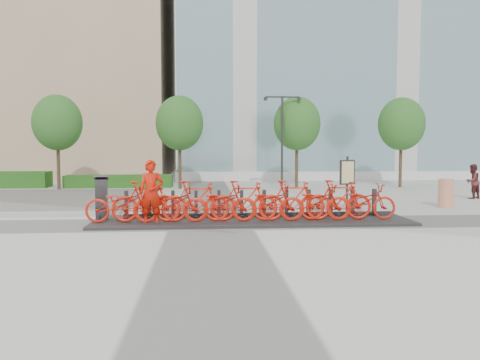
{
  "coord_description": "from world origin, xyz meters",
  "views": [
    {
      "loc": [
        -0.19,
        -13.84,
        2.28
      ],
      "look_at": [
        1.0,
        1.5,
        1.2
      ],
      "focal_mm": 35.0,
      "sensor_mm": 36.0,
      "label": 1
    }
  ],
  "objects": [
    {
      "name": "glass_building",
      "position": [
        14.0,
        26.0,
        12.0
      ],
      "size": [
        32.0,
        16.0,
        24.0
      ],
      "primitive_type": "cube",
      "color": "#6989A2",
      "rests_on": "ground"
    },
    {
      "name": "tree_3",
      "position": [
        11.0,
        12.0,
        3.59
      ],
      "size": [
        2.6,
        2.6,
        5.1
      ],
      "color": "brown",
      "rests_on": "ground"
    },
    {
      "name": "construction_barrel",
      "position": [
        8.97,
        3.14,
        0.54
      ],
      "size": [
        0.57,
        0.57,
        1.08
      ],
      "primitive_type": "cylinder",
      "rotation": [
        0.0,
        0.0,
        -0.02
      ],
      "color": "#D94600",
      "rests_on": "ground"
    },
    {
      "name": "bike_0",
      "position": [
        -2.6,
        -0.05,
        0.63
      ],
      "size": [
        2.08,
        0.73,
        1.09
      ],
      "primitive_type": "imported",
      "rotation": [
        0.0,
        0.0,
        1.57
      ],
      "color": "red",
      "rests_on": "dock_pad"
    },
    {
      "name": "tree_2",
      "position": [
        5.0,
        12.0,
        3.59
      ],
      "size": [
        2.6,
        2.6,
        5.1
      ],
      "color": "brown",
      "rests_on": "ground"
    },
    {
      "name": "bike_6",
      "position": [
        1.72,
        -0.05,
        0.63
      ],
      "size": [
        2.08,
        0.73,
        1.09
      ],
      "primitive_type": "imported",
      "rotation": [
        0.0,
        0.0,
        1.57
      ],
      "color": "red",
      "rests_on": "dock_pad"
    },
    {
      "name": "bike_2",
      "position": [
        -1.16,
        -0.05,
        0.63
      ],
      "size": [
        2.08,
        0.73,
        1.09
      ],
      "primitive_type": "imported",
      "rotation": [
        0.0,
        0.0,
        1.57
      ],
      "color": "red",
      "rests_on": "dock_pad"
    },
    {
      "name": "pedestrian",
      "position": [
        11.7,
        5.98,
        0.77
      ],
      "size": [
        0.91,
        0.83,
        1.53
      ],
      "primitive_type": "imported",
      "rotation": [
        0.0,
        0.0,
        3.55
      ],
      "color": "#552224",
      "rests_on": "ground"
    },
    {
      "name": "streetlamp",
      "position": [
        4.0,
        11.0,
        3.13
      ],
      "size": [
        2.0,
        0.2,
        5.0
      ],
      "color": "#242424",
      "rests_on": "ground"
    },
    {
      "name": "bike_7",
      "position": [
        2.44,
        -0.05,
        0.69
      ],
      "size": [
        2.02,
        0.57,
        1.21
      ],
      "primitive_type": "imported",
      "rotation": [
        0.0,
        0.0,
        1.57
      ],
      "color": "red",
      "rests_on": "dock_pad"
    },
    {
      "name": "bike_10",
      "position": [
        4.6,
        -0.05,
        0.63
      ],
      "size": [
        2.08,
        0.73,
        1.09
      ],
      "primitive_type": "imported",
      "rotation": [
        0.0,
        0.0,
        1.57
      ],
      "color": "red",
      "rests_on": "dock_pad"
    },
    {
      "name": "bike_9",
      "position": [
        3.88,
        -0.05,
        0.69
      ],
      "size": [
        2.02,
        0.57,
        1.21
      ],
      "primitive_type": "imported",
      "rotation": [
        0.0,
        0.0,
        1.57
      ],
      "color": "red",
      "rests_on": "dock_pad"
    },
    {
      "name": "ground",
      "position": [
        0.0,
        0.0,
        0.0
      ],
      "size": [
        120.0,
        120.0,
        0.0
      ],
      "primitive_type": "plane",
      "color": "#B4B6AA"
    },
    {
      "name": "bike_1",
      "position": [
        -1.88,
        -0.05,
        0.69
      ],
      "size": [
        2.02,
        0.57,
        1.21
      ],
      "primitive_type": "imported",
      "rotation": [
        0.0,
        0.0,
        1.57
      ],
      "color": "red",
      "rests_on": "dock_pad"
    },
    {
      "name": "bike_4",
      "position": [
        0.28,
        -0.05,
        0.63
      ],
      "size": [
        2.08,
        0.73,
        1.09
      ],
      "primitive_type": "imported",
      "rotation": [
        0.0,
        0.0,
        1.57
      ],
      "color": "red",
      "rests_on": "dock_pad"
    },
    {
      "name": "kiosk",
      "position": [
        -3.29,
        0.52,
        0.73
      ],
      "size": [
        0.46,
        0.4,
        1.36
      ],
      "rotation": [
        0.0,
        0.0,
        0.12
      ],
      "color": "#2A2A2E",
      "rests_on": "dock_pad"
    },
    {
      "name": "bike_8",
      "position": [
        3.16,
        -0.05,
        0.63
      ],
      "size": [
        2.08,
        0.73,
        1.09
      ],
      "primitive_type": "imported",
      "rotation": [
        0.0,
        0.0,
        1.57
      ],
      "color": "red",
      "rests_on": "dock_pad"
    },
    {
      "name": "tree_0",
      "position": [
        -8.0,
        12.0,
        3.59
      ],
      "size": [
        2.6,
        2.6,
        5.1
      ],
      "color": "brown",
      "rests_on": "ground"
    },
    {
      "name": "map_sign",
      "position": [
        4.99,
        2.67,
        1.3
      ],
      "size": [
        0.62,
        0.34,
        1.96
      ],
      "rotation": [
        0.0,
        0.0,
        0.41
      ],
      "color": "#242424",
      "rests_on": "ground"
    },
    {
      "name": "dock_pad",
      "position": [
        1.3,
        0.3,
        0.04
      ],
      "size": [
        9.6,
        2.4,
        0.08
      ],
      "primitive_type": "cube",
      "color": "#282828",
      "rests_on": "ground"
    },
    {
      "name": "worker_red",
      "position": [
        -1.72,
        -0.15,
        0.96
      ],
      "size": [
        0.7,
        0.47,
        1.92
      ],
      "primitive_type": "imported",
      "rotation": [
        0.0,
        0.0,
        -0.01
      ],
      "color": "red",
      "rests_on": "ground"
    },
    {
      "name": "dock_rail_posts",
      "position": [
        1.36,
        0.77,
        0.51
      ],
      "size": [
        8.02,
        0.5,
        0.85
      ],
      "primitive_type": null,
      "color": "#2A2A2E",
      "rests_on": "dock_pad"
    },
    {
      "name": "bike_3",
      "position": [
        -0.44,
        -0.05,
        0.69
      ],
      "size": [
        2.02,
        0.57,
        1.21
      ],
      "primitive_type": "imported",
      "rotation": [
        0.0,
        0.0,
        1.57
      ],
      "color": "red",
      "rests_on": "dock_pad"
    },
    {
      "name": "tree_1",
      "position": [
        -1.5,
        12.0,
        3.59
      ],
      "size": [
        2.6,
        2.6,
        5.1
      ],
      "color": "brown",
      "rests_on": "ground"
    },
    {
      "name": "hedge_b",
      "position": [
        -5.0,
        13.2,
        0.35
      ],
      "size": [
        6.0,
        1.2,
        0.7
      ],
      "primitive_type": "cube",
      "color": "#215F1E",
      "rests_on": "ground"
    },
    {
      "name": "bike_5",
      "position": [
        1.0,
        -0.05,
        0.69
      ],
      "size": [
        2.02,
        0.57,
        1.21
      ],
      "primitive_type": "imported",
      "rotation": [
        0.0,
        0.0,
        1.57
      ],
      "color": "red",
      "rests_on": "dock_pad"
    }
  ]
}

